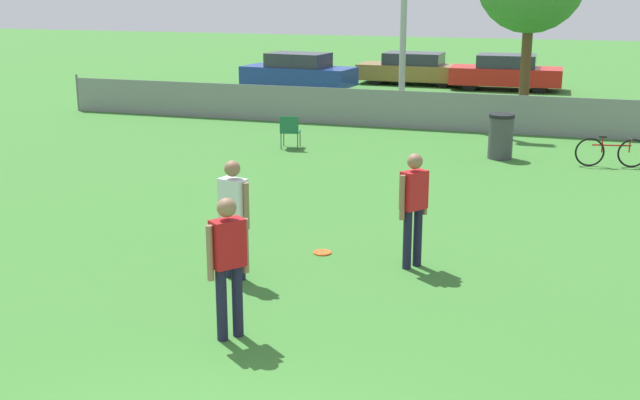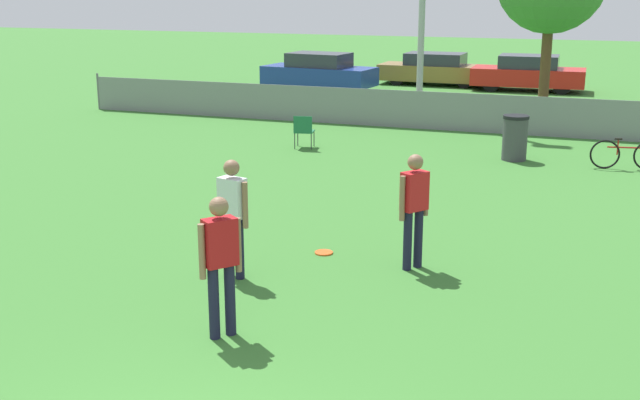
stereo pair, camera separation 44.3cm
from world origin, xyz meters
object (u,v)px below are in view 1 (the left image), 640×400
at_px(player_receiver_white, 233,211).
at_px(player_defender_red, 414,202).
at_px(folding_chair_sideline, 290,130).
at_px(trash_bin, 501,136).
at_px(frisbee_disc, 322,252).
at_px(parked_car_red, 506,72).
at_px(player_thrower_red, 228,258).
at_px(parked_car_blue, 298,72).
at_px(bicycle_sideline, 611,152).
at_px(parked_car_tan, 413,69).

bearing_deg(player_receiver_white, player_defender_red, 42.79).
relative_size(folding_chair_sideline, trash_bin, 0.79).
distance_m(frisbee_disc, trash_bin, 8.37).
distance_m(player_receiver_white, player_defender_red, 2.64).
xyz_separation_m(player_receiver_white, player_defender_red, (2.33, 1.25, 0.00)).
height_order(trash_bin, parked_car_red, parked_car_red).
relative_size(player_thrower_red, parked_car_red, 0.40).
xyz_separation_m(player_receiver_white, trash_bin, (2.81, 9.56, -0.46)).
relative_size(player_receiver_white, parked_car_red, 0.40).
distance_m(trash_bin, parked_car_blue, 14.27).
relative_size(bicycle_sideline, parked_car_red, 0.37).
height_order(trash_bin, parked_car_blue, parked_car_blue).
bearing_deg(player_defender_red, parked_car_tan, 45.62).
xyz_separation_m(player_receiver_white, player_thrower_red, (0.76, -1.87, 0.00)).
bearing_deg(player_thrower_red, player_defender_red, 10.81).
height_order(player_receiver_white, folding_chair_sideline, player_receiver_white).
distance_m(folding_chair_sideline, parked_car_blue, 12.06).
relative_size(player_receiver_white, frisbee_disc, 5.99).
bearing_deg(parked_car_blue, player_receiver_white, -66.49).
height_order(parked_car_tan, parked_car_red, parked_car_red).
distance_m(player_defender_red, trash_bin, 8.33).
bearing_deg(parked_car_blue, player_defender_red, -59.45).
bearing_deg(player_thrower_red, trash_bin, 27.36).
bearing_deg(player_defender_red, parked_car_blue, 58.15).
xyz_separation_m(bicycle_sideline, trash_bin, (-2.54, 0.18, 0.20)).
height_order(bicycle_sideline, parked_car_tan, parked_car_tan).
xyz_separation_m(player_thrower_red, folding_chair_sideline, (-3.23, 11.01, -0.52)).
relative_size(frisbee_disc, parked_car_tan, 0.06).
bearing_deg(parked_car_tan, frisbee_disc, -81.08).
height_order(folding_chair_sideline, parked_car_red, parked_car_red).
distance_m(folding_chair_sideline, parked_car_tan, 14.57).
relative_size(player_thrower_red, frisbee_disc, 5.99).
xyz_separation_m(bicycle_sideline, parked_car_blue, (-11.59, 11.21, 0.34)).
distance_m(bicycle_sideline, parked_car_blue, 16.13).
xyz_separation_m(frisbee_disc, trash_bin, (1.95, 8.12, 0.53)).
distance_m(player_receiver_white, folding_chair_sideline, 9.48).
bearing_deg(player_receiver_white, frisbee_disc, 73.69).
distance_m(folding_chair_sideline, parked_car_red, 14.47).
distance_m(player_thrower_red, parked_car_blue, 23.53).
relative_size(parked_car_blue, parked_car_tan, 1.01).
bearing_deg(folding_chair_sideline, player_thrower_red, 95.34).
relative_size(player_defender_red, player_thrower_red, 1.00).
xyz_separation_m(player_thrower_red, parked_car_red, (0.94, 24.87, -0.32)).
xyz_separation_m(player_thrower_red, trash_bin, (2.05, 11.43, -0.46)).
xyz_separation_m(player_receiver_white, parked_car_red, (1.70, 23.00, -0.32)).
bearing_deg(parked_car_blue, parked_car_tan, 44.21).
height_order(player_receiver_white, frisbee_disc, player_receiver_white).
bearing_deg(parked_car_red, player_thrower_red, -93.75).
xyz_separation_m(trash_bin, parked_car_tan, (-5.00, 14.15, 0.10)).
height_order(player_receiver_white, parked_car_red, player_receiver_white).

